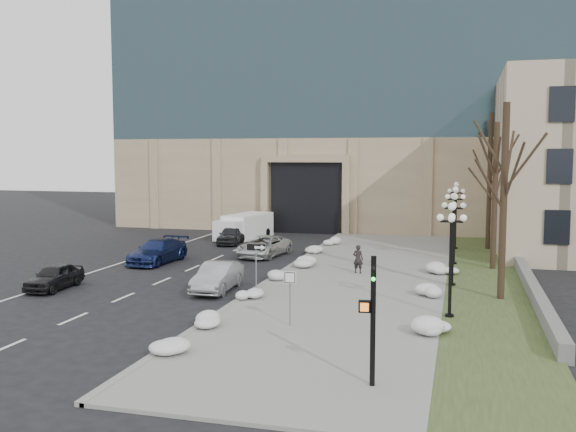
% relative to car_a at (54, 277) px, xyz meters
% --- Properties ---
extents(ground, '(160.00, 160.00, 0.00)m').
position_rel_car_a_xyz_m(ground, '(10.74, -6.80, -0.63)').
color(ground, black).
rests_on(ground, ground).
extents(sidewalk, '(9.00, 40.00, 0.12)m').
position_rel_car_a_xyz_m(sidewalk, '(14.24, 7.20, -0.57)').
color(sidewalk, gray).
rests_on(sidewalk, ground).
extents(curb, '(0.30, 40.00, 0.14)m').
position_rel_car_a_xyz_m(curb, '(9.74, 7.20, -0.56)').
color(curb, gray).
rests_on(curb, ground).
extents(grass_strip, '(4.00, 40.00, 0.10)m').
position_rel_car_a_xyz_m(grass_strip, '(20.74, 7.20, -0.58)').
color(grass_strip, '#374422').
rests_on(grass_strip, ground).
extents(stone_wall, '(0.50, 30.00, 0.70)m').
position_rel_car_a_xyz_m(stone_wall, '(22.74, 9.20, -0.28)').
color(stone_wall, slate).
rests_on(stone_wall, ground).
extents(office_tower, '(40.00, 24.70, 36.00)m').
position_rel_car_a_xyz_m(office_tower, '(8.74, 36.78, 17.86)').
color(office_tower, tan).
rests_on(office_tower, ground).
extents(car_a, '(1.67, 3.78, 1.27)m').
position_rel_car_a_xyz_m(car_a, '(0.00, 0.00, 0.00)').
color(car_a, black).
rests_on(car_a, ground).
extents(car_b, '(1.67, 4.30, 1.40)m').
position_rel_car_a_xyz_m(car_b, '(7.97, 1.72, 0.07)').
color(car_b, '#9D9FA4').
rests_on(car_b, ground).
extents(car_c, '(2.37, 5.14, 1.46)m').
position_rel_car_a_xyz_m(car_c, '(1.42, 8.36, 0.09)').
color(car_c, navy).
rests_on(car_c, ground).
extents(car_d, '(2.91, 5.09, 1.34)m').
position_rel_car_a_xyz_m(car_d, '(7.00, 12.47, 0.04)').
color(car_d, silver).
rests_on(car_d, ground).
extents(car_e, '(2.03, 4.03, 1.32)m').
position_rel_car_a_xyz_m(car_e, '(2.88, 17.39, 0.03)').
color(car_e, '#2C2C31').
rests_on(car_e, ground).
extents(pedestrian, '(0.63, 0.47, 1.58)m').
position_rel_car_a_xyz_m(pedestrian, '(13.97, 7.61, 0.28)').
color(pedestrian, black).
rests_on(pedestrian, sidewalk).
extents(box_truck, '(3.18, 6.33, 1.92)m').
position_rel_car_a_xyz_m(box_truck, '(2.85, 20.52, 0.30)').
color(box_truck, white).
rests_on(box_truck, ground).
extents(one_way_sign, '(0.93, 0.25, 2.49)m').
position_rel_car_a_xyz_m(one_way_sign, '(10.32, 1.07, 1.42)').
color(one_way_sign, slate).
rests_on(one_way_sign, ground).
extents(keep_sign, '(0.48, 0.08, 2.23)m').
position_rel_car_a_xyz_m(keep_sign, '(13.14, -3.87, 1.00)').
color(keep_sign, slate).
rests_on(keep_sign, ground).
extents(traffic_signal, '(0.66, 0.88, 3.85)m').
position_rel_car_a_xyz_m(traffic_signal, '(17.04, -9.46, 1.28)').
color(traffic_signal, black).
rests_on(traffic_signal, ground).
extents(snow_clump_a, '(1.10, 1.60, 0.36)m').
position_rel_car_a_xyz_m(snow_clump_a, '(10.39, -8.65, -0.33)').
color(snow_clump_a, white).
rests_on(snow_clump_a, sidewalk).
extents(snow_clump_b, '(1.10, 1.60, 0.36)m').
position_rel_car_a_xyz_m(snow_clump_b, '(10.29, -4.87, -0.33)').
color(snow_clump_b, white).
rests_on(snow_clump_b, sidewalk).
extents(snow_clump_c, '(1.10, 1.60, 0.36)m').
position_rel_car_a_xyz_m(snow_clump_c, '(10.30, -0.06, -0.33)').
color(snow_clump_c, white).
rests_on(snow_clump_c, sidewalk).
extents(snow_clump_d, '(1.10, 1.60, 0.36)m').
position_rel_car_a_xyz_m(snow_clump_d, '(10.23, 4.51, -0.33)').
color(snow_clump_d, white).
rests_on(snow_clump_d, sidewalk).
extents(snow_clump_e, '(1.10, 1.60, 0.36)m').
position_rel_car_a_xyz_m(snow_clump_e, '(10.39, 8.80, -0.33)').
color(snow_clump_e, white).
rests_on(snow_clump_e, sidewalk).
extents(snow_clump_f, '(1.10, 1.60, 0.36)m').
position_rel_car_a_xyz_m(snow_clump_f, '(10.20, 14.17, -0.33)').
color(snow_clump_f, white).
rests_on(snow_clump_f, sidewalk).
extents(snow_clump_g, '(1.10, 1.60, 0.36)m').
position_rel_car_a_xyz_m(snow_clump_g, '(10.33, 17.88, -0.33)').
color(snow_clump_g, white).
rests_on(snow_clump_g, sidewalk).
extents(snow_clump_h, '(1.10, 1.60, 0.36)m').
position_rel_car_a_xyz_m(snow_clump_h, '(18.45, -3.70, -0.33)').
color(snow_clump_h, white).
rests_on(snow_clump_h, sidewalk).
extents(snow_clump_i, '(1.10, 1.60, 0.36)m').
position_rel_car_a_xyz_m(snow_clump_i, '(18.08, 2.51, -0.33)').
color(snow_clump_i, white).
rests_on(snow_clump_i, sidewalk).
extents(snow_clump_j, '(1.10, 1.60, 0.36)m').
position_rel_car_a_xyz_m(snow_clump_j, '(18.52, 8.79, -0.33)').
color(snow_clump_j, white).
rests_on(snow_clump_j, sidewalk).
extents(lamppost_a, '(1.18, 1.18, 4.76)m').
position_rel_car_a_xyz_m(lamppost_a, '(19.04, -0.80, 2.44)').
color(lamppost_a, black).
rests_on(lamppost_a, ground).
extents(lamppost_b, '(1.18, 1.18, 4.76)m').
position_rel_car_a_xyz_m(lamppost_b, '(19.04, 5.70, 2.44)').
color(lamppost_b, black).
rests_on(lamppost_b, ground).
extents(lamppost_c, '(1.18, 1.18, 4.76)m').
position_rel_car_a_xyz_m(lamppost_c, '(19.04, 12.20, 2.44)').
color(lamppost_c, black).
rests_on(lamppost_c, ground).
extents(lamppost_d, '(1.18, 1.18, 4.76)m').
position_rel_car_a_xyz_m(lamppost_d, '(19.04, 18.70, 2.44)').
color(lamppost_d, black).
rests_on(lamppost_d, ground).
extents(tree_near, '(3.20, 3.20, 9.00)m').
position_rel_car_a_xyz_m(tree_near, '(21.24, 3.20, 5.19)').
color(tree_near, black).
rests_on(tree_near, ground).
extents(tree_mid, '(3.20, 3.20, 8.50)m').
position_rel_car_a_xyz_m(tree_mid, '(21.24, 11.20, 4.87)').
color(tree_mid, black).
rests_on(tree_mid, ground).
extents(tree_far, '(3.20, 3.20, 9.50)m').
position_rel_car_a_xyz_m(tree_far, '(21.24, 19.20, 5.52)').
color(tree_far, black).
rests_on(tree_far, ground).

